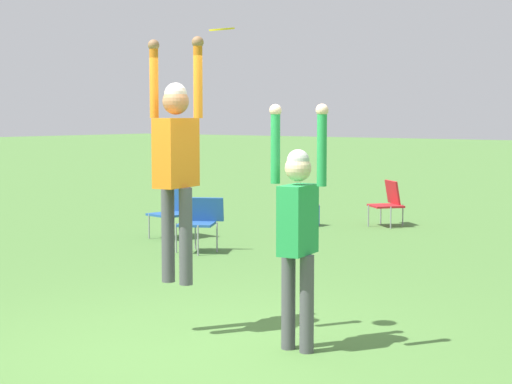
# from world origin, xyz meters

# --- Properties ---
(ground_plane) EXTENTS (120.00, 120.00, 0.00)m
(ground_plane) POSITION_xyz_m (0.00, 0.00, 0.00)
(ground_plane) COLOR #4C7A38
(person_jumping) EXTENTS (0.63, 0.51, 2.20)m
(person_jumping) POSITION_xyz_m (-0.43, 0.20, 1.64)
(person_jumping) COLOR #4C4C51
(person_jumping) RESTS_ON ground_plane
(person_defending) EXTENTS (0.57, 0.45, 2.08)m
(person_defending) POSITION_xyz_m (0.75, 0.41, 1.10)
(person_defending) COLOR #4C4C51
(person_defending) RESTS_ON ground_plane
(frisbee) EXTENTS (0.22, 0.22, 0.04)m
(frisbee) POSITION_xyz_m (0.04, 0.27, 2.71)
(frisbee) COLOR yellow
(camping_chair_1) EXTENTS (0.67, 0.73, 0.78)m
(camping_chair_1) POSITION_xyz_m (-3.35, 3.87, 0.48)
(camping_chair_1) COLOR gray
(camping_chair_1) RESTS_ON ground_plane
(camping_chair_3) EXTENTS (0.74, 0.82, 0.81)m
(camping_chair_3) POSITION_xyz_m (-2.59, 8.12, 0.46)
(camping_chair_3) COLOR gray
(camping_chair_3) RESTS_ON ground_plane
(camping_chair_5) EXTENTS (0.63, 0.68, 0.85)m
(camping_chair_5) POSITION_xyz_m (-4.63, 4.70, 0.48)
(camping_chair_5) COLOR gray
(camping_chair_5) RESTS_ON ground_plane
(cooler_box) EXTENTS (0.50, 0.30, 0.39)m
(cooler_box) POSITION_xyz_m (-3.83, 7.23, 0.19)
(cooler_box) COLOR #336BB7
(cooler_box) RESTS_ON ground_plane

